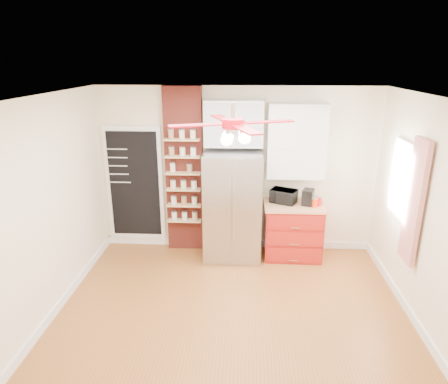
# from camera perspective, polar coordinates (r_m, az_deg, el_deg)

# --- Properties ---
(floor) EXTENTS (4.50, 4.50, 0.00)m
(floor) POSITION_cam_1_polar(r_m,az_deg,el_deg) (5.28, 1.11, -17.27)
(floor) COLOR #964F26
(floor) RESTS_ON ground
(ceiling) EXTENTS (4.50, 4.50, 0.00)m
(ceiling) POSITION_cam_1_polar(r_m,az_deg,el_deg) (4.30, 1.33, 13.32)
(ceiling) COLOR white
(ceiling) RESTS_ON wall_back
(wall_back) EXTENTS (4.50, 0.02, 2.70)m
(wall_back) POSITION_cam_1_polar(r_m,az_deg,el_deg) (6.52, 1.85, 3.06)
(wall_back) COLOR #F6ECC6
(wall_back) RESTS_ON floor
(wall_front) EXTENTS (4.50, 0.02, 2.70)m
(wall_front) POSITION_cam_1_polar(r_m,az_deg,el_deg) (2.87, -0.33, -18.76)
(wall_front) COLOR #F6ECC6
(wall_front) RESTS_ON floor
(wall_left) EXTENTS (0.02, 4.00, 2.70)m
(wall_left) POSITION_cam_1_polar(r_m,az_deg,el_deg) (5.21, -24.41, -2.73)
(wall_left) COLOR #F6ECC6
(wall_left) RESTS_ON floor
(wall_right) EXTENTS (0.02, 4.00, 2.70)m
(wall_right) POSITION_cam_1_polar(r_m,az_deg,el_deg) (5.08, 27.54, -3.71)
(wall_right) COLOR #F6ECC6
(wall_right) RESTS_ON floor
(chalkboard) EXTENTS (0.95, 0.05, 1.95)m
(chalkboard) POSITION_cam_1_polar(r_m,az_deg,el_deg) (6.81, -12.63, 1.09)
(chalkboard) COLOR white
(chalkboard) RESTS_ON wall_back
(brick_pillar) EXTENTS (0.60, 0.16, 2.70)m
(brick_pillar) POSITION_cam_1_polar(r_m,az_deg,el_deg) (6.52, -5.67, 2.97)
(brick_pillar) COLOR maroon
(brick_pillar) RESTS_ON floor
(fridge) EXTENTS (0.90, 0.70, 1.75)m
(fridge) POSITION_cam_1_polar(r_m,az_deg,el_deg) (6.32, 1.27, -1.99)
(fridge) COLOR #ACACB1
(fridge) RESTS_ON floor
(upper_glass_cabinet) EXTENTS (0.90, 0.35, 0.70)m
(upper_glass_cabinet) POSITION_cam_1_polar(r_m,az_deg,el_deg) (6.18, 1.42, 9.79)
(upper_glass_cabinet) COLOR white
(upper_glass_cabinet) RESTS_ON wall_back
(red_cabinet) EXTENTS (0.94, 0.64, 0.90)m
(red_cabinet) POSITION_cam_1_polar(r_m,az_deg,el_deg) (6.57, 9.78, -5.43)
(red_cabinet) COLOR maroon
(red_cabinet) RESTS_ON floor
(upper_shelf_unit) EXTENTS (0.90, 0.30, 1.15)m
(upper_shelf_unit) POSITION_cam_1_polar(r_m,az_deg,el_deg) (6.30, 10.33, 7.12)
(upper_shelf_unit) COLOR white
(upper_shelf_unit) RESTS_ON wall_back
(window) EXTENTS (0.04, 0.75, 1.05)m
(window) POSITION_cam_1_polar(r_m,az_deg,el_deg) (5.79, 24.20, 1.46)
(window) COLOR white
(window) RESTS_ON wall_right
(curtain) EXTENTS (0.06, 0.40, 1.55)m
(curtain) POSITION_cam_1_polar(r_m,az_deg,el_deg) (5.32, 25.55, -1.31)
(curtain) COLOR red
(curtain) RESTS_ON wall_right
(ceiling_fan) EXTENTS (1.40, 1.40, 0.44)m
(ceiling_fan) POSITION_cam_1_polar(r_m,az_deg,el_deg) (4.34, 1.31, 9.69)
(ceiling_fan) COLOR silver
(ceiling_fan) RESTS_ON ceiling
(toaster_oven) EXTENTS (0.47, 0.41, 0.22)m
(toaster_oven) POSITION_cam_1_polar(r_m,az_deg,el_deg) (6.42, 8.49, -0.58)
(toaster_oven) COLOR black
(toaster_oven) RESTS_ON red_cabinet
(coffee_maker) EXTENTS (0.22, 0.25, 0.25)m
(coffee_maker) POSITION_cam_1_polar(r_m,az_deg,el_deg) (6.39, 11.89, -0.72)
(coffee_maker) COLOR black
(coffee_maker) RESTS_ON red_cabinet
(canister_left) EXTENTS (0.11, 0.11, 0.14)m
(canister_left) POSITION_cam_1_polar(r_m,az_deg,el_deg) (6.33, 12.80, -1.53)
(canister_left) COLOR red
(canister_left) RESTS_ON red_cabinet
(canister_right) EXTENTS (0.12, 0.12, 0.15)m
(canister_right) POSITION_cam_1_polar(r_m,az_deg,el_deg) (6.40, 13.35, -1.26)
(canister_right) COLOR red
(canister_right) RESTS_ON red_cabinet
(pantry_jar_oats) EXTENTS (0.11, 0.11, 0.14)m
(pantry_jar_oats) POSITION_cam_1_polar(r_m,az_deg,el_deg) (6.41, -7.35, 3.50)
(pantry_jar_oats) COLOR beige
(pantry_jar_oats) RESTS_ON brick_pillar
(pantry_jar_beans) EXTENTS (0.10, 0.10, 0.12)m
(pantry_jar_beans) POSITION_cam_1_polar(r_m,az_deg,el_deg) (6.36, -4.95, 3.35)
(pantry_jar_beans) COLOR olive
(pantry_jar_beans) RESTS_ON brick_pillar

